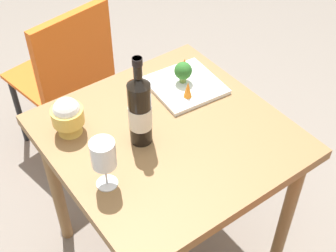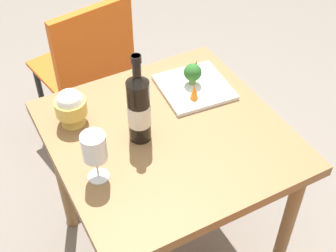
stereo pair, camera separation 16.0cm
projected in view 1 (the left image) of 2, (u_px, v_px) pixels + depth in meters
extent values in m
plane|color=gray|center=(168.00, 247.00, 2.11)|extent=(8.00, 8.00, 0.00)
cube|color=olive|center=(168.00, 136.00, 1.63)|extent=(0.78, 0.78, 0.04)
cylinder|color=olive|center=(287.00, 216.00, 1.83)|extent=(0.05, 0.05, 0.68)
cylinder|color=olive|center=(183.00, 122.00, 2.22)|extent=(0.05, 0.05, 0.68)
cylinder|color=olive|center=(56.00, 187.00, 1.93)|extent=(0.05, 0.05, 0.68)
cube|color=orange|center=(58.00, 76.00, 2.32)|extent=(0.46, 0.46, 0.02)
cube|color=orange|center=(74.00, 55.00, 2.08)|extent=(0.11, 0.40, 0.40)
cylinder|color=black|center=(19.00, 110.00, 2.47)|extent=(0.03, 0.03, 0.43)
cylinder|color=black|center=(71.00, 82.00, 2.65)|extent=(0.03, 0.03, 0.43)
cylinder|color=black|center=(57.00, 142.00, 2.30)|extent=(0.03, 0.03, 0.43)
cylinder|color=black|center=(110.00, 109.00, 2.47)|extent=(0.03, 0.03, 0.43)
cylinder|color=black|center=(140.00, 114.00, 1.51)|extent=(0.07, 0.08, 0.23)
cone|color=black|center=(138.00, 81.00, 1.42)|extent=(0.07, 0.08, 0.03)
cylinder|color=black|center=(138.00, 68.00, 1.39)|extent=(0.03, 0.03, 0.07)
cylinder|color=black|center=(137.00, 62.00, 1.37)|extent=(0.03, 0.03, 0.02)
cylinder|color=silver|center=(140.00, 117.00, 1.52)|extent=(0.08, 0.08, 0.08)
cylinder|color=white|center=(107.00, 183.00, 1.45)|extent=(0.07, 0.07, 0.00)
cylinder|color=white|center=(106.00, 174.00, 1.42)|extent=(0.01, 0.01, 0.08)
cylinder|color=white|center=(103.00, 154.00, 1.36)|extent=(0.08, 0.08, 0.09)
cone|color=gold|center=(70.00, 127.00, 1.61)|extent=(0.08, 0.08, 0.04)
cylinder|color=gold|center=(68.00, 116.00, 1.57)|extent=(0.11, 0.11, 0.05)
sphere|color=white|center=(67.00, 111.00, 1.56)|extent=(0.09, 0.09, 0.09)
cube|color=white|center=(185.00, 85.00, 1.80)|extent=(0.27, 0.27, 0.02)
cylinder|color=#729E4C|center=(183.00, 79.00, 1.79)|extent=(0.03, 0.03, 0.03)
sphere|color=#2D6B28|center=(183.00, 71.00, 1.76)|extent=(0.07, 0.07, 0.07)
cone|color=orange|center=(188.00, 89.00, 1.71)|extent=(0.03, 0.03, 0.07)
cone|color=orange|center=(185.00, 65.00, 1.83)|extent=(0.04, 0.04, 0.06)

